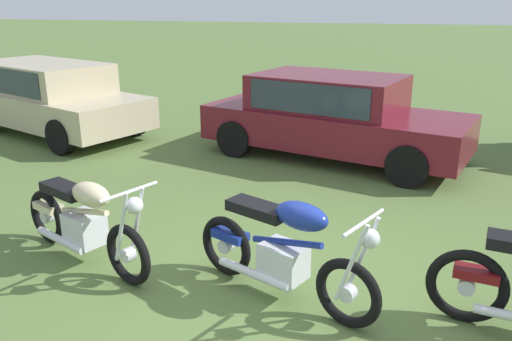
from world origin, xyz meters
TOP-DOWN VIEW (x-y plane):
  - ground_plane at (0.00, 0.00)m, footprint 120.00×120.00m
  - motorcycle_cream at (-2.11, 0.13)m, footprint 1.94×1.05m
  - motorcycle_blue at (0.03, 0.03)m, footprint 1.87×1.03m
  - car_beige at (-6.02, 4.80)m, footprint 4.44×3.09m
  - car_burgundy at (-0.24, 4.68)m, footprint 4.74×2.84m

SIDE VIEW (x-z plane):
  - ground_plane at x=0.00m, z-range 0.00..0.00m
  - motorcycle_cream at x=-2.11m, z-range -0.03..0.98m
  - motorcycle_blue at x=0.03m, z-range -0.01..1.00m
  - car_burgundy at x=-0.24m, z-range 0.08..1.51m
  - car_beige at x=-6.02m, z-range 0.12..1.55m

